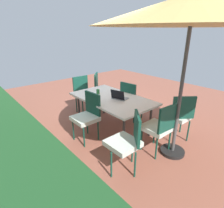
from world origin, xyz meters
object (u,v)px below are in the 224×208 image
object	(u,v)px
chair_southeast	(101,88)
chair_northwest	(127,140)
laptop	(119,97)
patio_umbrella	(193,10)
chair_north	(87,115)
chair_west	(160,126)
chair_south	(131,99)
chair_east	(84,93)
cup	(98,92)
chair_southwest	(179,114)
dining_table	(112,100)

from	to	relation	value
chair_southeast	chair_northwest	xyz separation A→B (m)	(-2.46, 1.41, 0.00)
chair_southeast	laptop	distance (m)	1.57
patio_umbrella	chair_north	distance (m)	2.49
laptop	chair_west	bearing A→B (deg)	162.09
chair_north	chair_south	xyz separation A→B (m)	(0.07, -1.33, 0.00)
chair_southeast	chair_east	distance (m)	0.65
patio_umbrella	cup	size ratio (longest dim) A/B	28.16
chair_southwest	chair_southeast	world-z (taller)	same
chair_southeast	dining_table	bearing A→B (deg)	-163.38
dining_table	laptop	world-z (taller)	laptop
chair_north	cup	world-z (taller)	chair_north
dining_table	laptop	bearing A→B (deg)	-160.04
chair_southeast	cup	distance (m)	1.14
dining_table	chair_southwest	bearing A→B (deg)	-148.90
dining_table	chair_southeast	size ratio (longest dim) A/B	1.91
dining_table	chair_northwest	distance (m)	1.41
chair_southeast	chair_northwest	world-z (taller)	same
chair_south	cup	size ratio (longest dim) A/B	9.50
chair_southeast	chair_south	distance (m)	1.22
chair_southwest	chair_east	bearing A→B (deg)	-35.91
dining_table	chair_northwest	bearing A→B (deg)	148.58
dining_table	cup	xyz separation A→B (m)	(0.43, 0.06, 0.10)
dining_table	chair_northwest	size ratio (longest dim) A/B	1.91
chair_north	cup	size ratio (longest dim) A/B	9.50
chair_southwest	chair_southeast	xyz separation A→B (m)	(2.48, 0.06, 0.00)
chair_north	chair_south	size ratio (longest dim) A/B	1.00
chair_east	chair_north	world-z (taller)	same
chair_east	chair_north	bearing A→B (deg)	-116.44
chair_southwest	chair_northwest	bearing A→B (deg)	36.84
chair_southwest	chair_northwest	world-z (taller)	same
dining_table	chair_east	bearing A→B (deg)	-1.31
chair_southwest	patio_umbrella	bearing A→B (deg)	62.17
patio_umbrella	laptop	distance (m)	2.05
chair_southwest	laptop	distance (m)	1.28
chair_southwest	chair_south	world-z (taller)	same
chair_southeast	cup	xyz separation A→B (m)	(-0.83, 0.74, 0.25)
chair_southwest	cup	size ratio (longest dim) A/B	9.50
chair_south	chair_southwest	bearing A→B (deg)	175.29
chair_east	chair_west	size ratio (longest dim) A/B	1.00
chair_southwest	cup	distance (m)	1.85
patio_umbrella	cup	distance (m)	2.47
chair_north	cup	xyz separation A→B (m)	(0.45, -0.61, 0.25)
chair_east	chair_northwest	size ratio (longest dim) A/B	1.00
patio_umbrella	chair_west	size ratio (longest dim) A/B	2.97
patio_umbrella	chair_east	world-z (taller)	patio_umbrella
cup	chair_east	bearing A→B (deg)	-6.70
chair_southwest	chair_north	world-z (taller)	same
chair_east	chair_west	bearing A→B (deg)	-86.80
chair_southeast	chair_west	distance (m)	2.60
chair_north	chair_south	world-z (taller)	same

